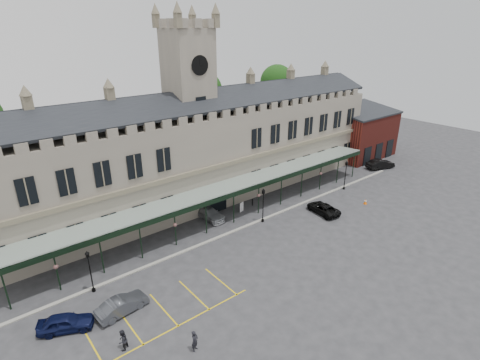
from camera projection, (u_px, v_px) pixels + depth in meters
ground at (275, 248)px, 40.45m from camera, size 140.00×140.00×0.00m
station_building at (193, 155)px, 49.42m from camera, size 60.00×10.36×17.30m
clock_tower at (190, 104)px, 46.96m from camera, size 5.60×5.60×24.80m
canopy at (232, 204)px, 44.90m from camera, size 50.00×4.10×4.30m
brick_annex at (361, 133)px, 68.01m from camera, size 12.40×8.36×9.23m
kerb at (243, 227)px, 44.38m from camera, size 60.00×0.40×0.12m
parking_markings at (166, 313)px, 31.21m from camera, size 16.00×6.00×0.01m
tree_behind_mid at (203, 91)px, 58.21m from camera, size 6.00×6.00×16.00m
tree_behind_right at (277, 82)px, 67.54m from camera, size 6.00×6.00×16.00m
lamp_post_left at (90, 268)px, 32.82m from camera, size 0.40×0.40×4.27m
lamp_post_mid at (263, 202)px, 44.87m from camera, size 0.42×0.42×4.42m
lamp_post_right at (346, 172)px, 54.02m from camera, size 0.42×0.42×4.44m
traffic_cone at (365, 202)px, 50.26m from camera, size 0.44×0.44×0.70m
sign_board at (242, 207)px, 48.16m from camera, size 0.72×0.25×1.25m
bollard_left at (210, 216)px, 46.17m from camera, size 0.16×0.16×0.91m
bollard_right at (252, 202)px, 49.87m from camera, size 0.16×0.16×0.91m
car_left_a at (66, 323)px, 29.22m from camera, size 4.48×3.29×1.42m
car_left_b at (122, 305)px, 31.03m from camera, size 4.51×2.02×1.44m
car_taxi at (209, 213)px, 46.38m from camera, size 2.27×4.95×1.40m
car_van at (323, 208)px, 47.72m from camera, size 2.74×4.94×1.31m
car_right_b at (380, 164)px, 62.73m from camera, size 5.12×3.14×1.59m
person_a at (195, 341)px, 27.30m from camera, size 0.76×0.67×1.75m
person_b at (123, 340)px, 27.37m from camera, size 1.07×1.02×1.73m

